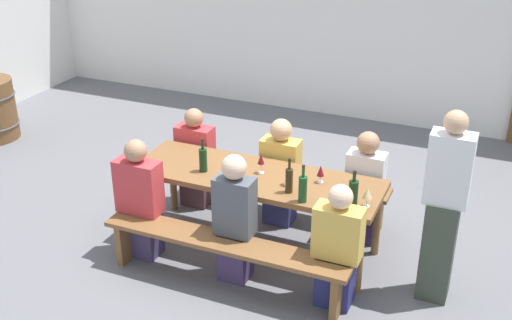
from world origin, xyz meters
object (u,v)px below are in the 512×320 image
at_px(wine_glass_1, 288,173).
at_px(seated_guest_near_2, 337,249).
at_px(bench_far, 282,182).
at_px(wine_bottle_0, 203,159).
at_px(wine_bottle_3, 289,180).
at_px(wine_glass_0, 321,171).
at_px(wine_glass_3, 261,160).
at_px(seated_guest_far_0, 196,160).
at_px(seated_guest_far_1, 280,174).
at_px(bench_near, 224,250).
at_px(wine_glass_2, 367,194).
at_px(wine_bottle_2, 303,188).
at_px(wine_bottle_1, 353,193).
at_px(tasting_table, 256,183).
at_px(seated_guest_near_1, 235,220).
at_px(seated_guest_far_2, 364,189).
at_px(standing_host, 443,211).
at_px(seated_guest_near_0, 140,202).

height_order(wine_glass_1, seated_guest_near_2, seated_guest_near_2).
distance_m(bench_far, wine_glass_1, 0.96).
xyz_separation_m(wine_bottle_0, seated_guest_near_2, (1.40, -0.41, -0.35)).
bearing_deg(wine_bottle_3, wine_glass_0, 55.50).
height_order(wine_glass_3, seated_guest_near_2, seated_guest_near_2).
xyz_separation_m(seated_guest_far_0, seated_guest_far_1, (0.94, 0.00, 0.03)).
bearing_deg(bench_near, wine_glass_2, 25.39).
xyz_separation_m(wine_bottle_3, wine_glass_0, (0.19, 0.28, -0.01)).
relative_size(wine_glass_2, seated_guest_far_1, 0.16).
height_order(wine_bottle_2, seated_guest_far_1, seated_guest_far_1).
bearing_deg(wine_bottle_3, wine_glass_2, 1.21).
height_order(wine_bottle_1, wine_glass_0, wine_bottle_1).
bearing_deg(wine_bottle_3, wine_glass_3, 146.08).
relative_size(wine_glass_0, seated_guest_far_0, 0.16).
xyz_separation_m(bench_near, wine_glass_0, (0.58, 0.76, 0.50)).
height_order(tasting_table, wine_glass_2, wine_glass_2).
relative_size(tasting_table, wine_glass_1, 14.19).
relative_size(wine_bottle_0, wine_glass_1, 1.97).
bearing_deg(seated_guest_far_0, wine_glass_1, 64.39).
height_order(seated_guest_near_1, seated_guest_near_2, seated_guest_near_1).
bearing_deg(bench_near, seated_guest_far_2, 53.73).
xyz_separation_m(wine_glass_0, seated_guest_far_0, (-1.48, 0.43, -0.36)).
bearing_deg(bench_far, seated_guest_far_1, -76.88).
bearing_deg(tasting_table, wine_glass_2, -9.24).
relative_size(wine_bottle_1, wine_glass_1, 2.03).
height_order(wine_bottle_1, seated_guest_near_2, seated_guest_near_2).
height_order(wine_bottle_3, seated_guest_far_1, seated_guest_far_1).
bearing_deg(wine_glass_2, wine_glass_3, 167.53).
distance_m(bench_far, wine_glass_3, 0.81).
relative_size(wine_glass_3, seated_guest_near_2, 0.17).
distance_m(wine_bottle_1, wine_glass_3, 0.97).
relative_size(bench_near, seated_guest_near_1, 1.86).
bearing_deg(tasting_table, standing_host, -3.61).
relative_size(wine_bottle_0, standing_host, 0.19).
xyz_separation_m(seated_guest_near_1, seated_guest_far_0, (-0.94, 1.05, -0.07)).
bearing_deg(standing_host, wine_bottle_2, 9.77).
height_order(wine_glass_3, seated_guest_far_2, seated_guest_far_2).
xyz_separation_m(seated_guest_far_0, standing_host, (2.56, -0.63, 0.30)).
bearing_deg(wine_glass_2, wine_glass_1, 171.90).
bearing_deg(standing_host, bench_near, 18.95).
xyz_separation_m(wine_glass_3, seated_guest_far_1, (0.01, 0.47, -0.35)).
relative_size(tasting_table, bench_near, 1.05).
relative_size(wine_glass_1, seated_guest_far_0, 0.15).
bearing_deg(wine_glass_2, seated_guest_far_0, 160.49).
bearing_deg(wine_bottle_3, seated_guest_far_0, 151.20).
bearing_deg(bench_near, wine_bottle_0, 130.13).
bearing_deg(seated_guest_near_0, tasting_table, -60.03).
height_order(seated_guest_far_0, standing_host, standing_host).
relative_size(wine_bottle_1, wine_bottle_2, 0.98).
height_order(tasting_table, wine_glass_3, wine_glass_3).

